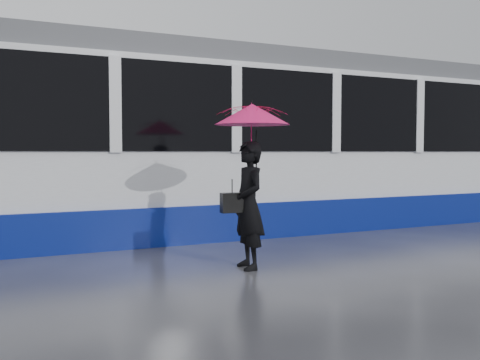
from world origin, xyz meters
TOP-DOWN VIEW (x-y plane):
  - ground at (0.00, 0.00)m, footprint 90.00×90.00m
  - rails at (0.00, 2.50)m, footprint 34.00×1.51m
  - tram at (3.63, 2.50)m, footprint 26.00×2.56m
  - woman at (0.37, -0.72)m, footprint 0.43×0.62m
  - umbrella at (0.42, -0.72)m, footprint 1.02×1.02m
  - handbag at (0.15, -0.70)m, footprint 0.30×0.15m

SIDE VIEW (x-z plane):
  - ground at x=0.00m, z-range 0.00..0.00m
  - rails at x=0.00m, z-range 0.00..0.02m
  - woman at x=0.37m, z-range 0.00..1.62m
  - handbag at x=0.15m, z-range 0.64..1.07m
  - tram at x=3.63m, z-range -0.04..3.31m
  - umbrella at x=0.42m, z-range 1.23..2.33m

